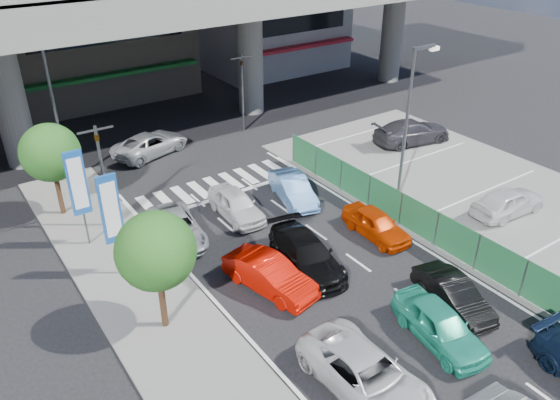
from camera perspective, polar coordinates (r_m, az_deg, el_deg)
ground at (r=21.61m, az=10.35°, el=-11.68°), size 120.00×120.00×0.00m
parking_lot at (r=30.08m, az=22.93°, el=-0.97°), size 12.00×28.00×0.06m
sidewalk_left at (r=21.14m, az=-11.84°, el=-12.72°), size 4.00×30.00×0.12m
fence_run at (r=24.97m, az=17.75°, el=-3.96°), size 0.16×22.00×1.80m
traffic_light_left at (r=25.86m, az=-18.37°, el=4.77°), size 1.60×1.24×5.20m
traffic_light_right at (r=36.32m, az=-4.00°, el=13.02°), size 1.60×1.24×5.20m
street_lamp_right at (r=27.44m, az=13.43°, el=8.75°), size 1.65×0.22×8.00m
street_lamp_left at (r=31.05m, az=-22.34°, el=9.73°), size 1.65×0.22×8.00m
signboard_near at (r=22.52m, az=-17.22°, el=-1.24°), size 0.80×0.14×4.70m
signboard_far at (r=25.03m, az=-20.35°, el=1.38°), size 0.80×0.14×4.70m
tree_near at (r=19.13m, az=-12.84°, el=-5.25°), size 2.80×2.80×4.80m
tree_far at (r=28.01m, az=-22.88°, el=4.57°), size 2.80×2.80×4.80m
sedan_white_mid_left at (r=18.36m, az=9.01°, el=-17.59°), size 2.41×5.02×1.38m
taxi_teal_mid at (r=20.59m, az=16.35°, el=-12.43°), size 2.23×4.25×1.38m
hatch_black_mid_right at (r=22.23m, az=17.64°, el=-9.38°), size 2.03×3.94×1.24m
taxi_orange_left at (r=22.07m, az=-1.09°, el=-7.83°), size 2.40×4.41×1.38m
sedan_black_mid at (r=23.27m, az=2.77°, el=-5.66°), size 2.71×5.01×1.38m
taxi_orange_right at (r=25.78m, az=10.02°, el=-2.49°), size 1.61×3.77×1.27m
wagon_silver_front_left at (r=25.60m, az=-10.74°, el=-2.88°), size 2.67×4.63×1.21m
sedan_white_front_mid at (r=26.99m, az=-4.59°, el=-0.47°), size 1.75×4.01×1.35m
kei_truck_front_right at (r=28.34m, az=1.36°, el=1.16°), size 2.42×4.30×1.34m
crossing_wagon_silver at (r=34.61m, az=-13.37°, el=5.73°), size 5.33×3.59×1.36m
parked_sedan_white at (r=29.26m, az=22.74°, el=-0.14°), size 4.21×1.90×1.40m
parked_sedan_dgrey at (r=36.17m, az=13.63°, el=6.96°), size 5.49×3.00×1.51m
traffic_cone at (r=28.46m, az=10.80°, el=0.20°), size 0.45×0.45×0.76m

